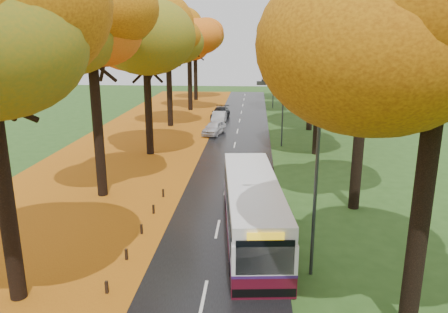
# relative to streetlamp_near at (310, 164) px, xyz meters

# --- Properties ---
(road) EXTENTS (6.50, 90.00, 0.04)m
(road) POSITION_rel_streetlamp_near_xyz_m (-3.95, 17.00, -4.69)
(road) COLOR black
(road) RESTS_ON ground
(centre_line) EXTENTS (0.12, 90.00, 0.01)m
(centre_line) POSITION_rel_streetlamp_near_xyz_m (-3.95, 17.00, -4.67)
(centre_line) COLOR silver
(centre_line) RESTS_ON road
(leaf_verge) EXTENTS (12.00, 90.00, 0.02)m
(leaf_verge) POSITION_rel_streetlamp_near_xyz_m (-12.95, 17.00, -4.70)
(leaf_verge) COLOR #90420D
(leaf_verge) RESTS_ON ground
(leaf_drift) EXTENTS (0.90, 90.00, 0.01)m
(leaf_drift) POSITION_rel_streetlamp_near_xyz_m (-7.00, 17.00, -4.67)
(leaf_drift) COLOR #B56C12
(leaf_drift) RESTS_ON road
(trees_left) EXTENTS (9.20, 74.00, 13.88)m
(trees_left) POSITION_rel_streetlamp_near_xyz_m (-11.13, 19.06, 4.82)
(trees_left) COLOR black
(trees_left) RESTS_ON ground
(trees_right) EXTENTS (9.30, 74.20, 13.96)m
(trees_right) POSITION_rel_streetlamp_near_xyz_m (3.24, 18.91, 4.98)
(trees_right) COLOR black
(trees_right) RESTS_ON ground
(bollard_row) EXTENTS (0.11, 23.51, 0.52)m
(bollard_row) POSITION_rel_streetlamp_near_xyz_m (-7.65, -3.30, -4.45)
(bollard_row) COLOR black
(bollard_row) RESTS_ON ground
(streetlamp_near) EXTENTS (2.45, 0.18, 8.00)m
(streetlamp_near) POSITION_rel_streetlamp_near_xyz_m (0.00, 0.00, 0.00)
(streetlamp_near) COLOR #333538
(streetlamp_near) RESTS_ON ground
(streetlamp_mid) EXTENTS (2.45, 0.18, 8.00)m
(streetlamp_mid) POSITION_rel_streetlamp_near_xyz_m (0.00, 22.00, 0.00)
(streetlamp_mid) COLOR #333538
(streetlamp_mid) RESTS_ON ground
(streetlamp_far) EXTENTS (2.45, 0.18, 8.00)m
(streetlamp_far) POSITION_rel_streetlamp_near_xyz_m (0.00, 44.00, 0.00)
(streetlamp_far) COLOR #333538
(streetlamp_far) RESTS_ON ground
(bus) EXTENTS (3.44, 10.88, 2.81)m
(bus) POSITION_rel_streetlamp_near_xyz_m (-2.20, 3.25, -3.20)
(bus) COLOR #4A0B19
(bus) RESTS_ON road
(car_white) EXTENTS (2.48, 4.18, 1.33)m
(car_white) POSITION_rel_streetlamp_near_xyz_m (-6.22, 26.28, -4.01)
(car_white) COLOR silver
(car_white) RESTS_ON road
(car_silver) EXTENTS (1.47, 4.12, 1.35)m
(car_silver) POSITION_rel_streetlamp_near_xyz_m (-6.20, 31.79, -4.00)
(car_silver) COLOR #ACAEB4
(car_silver) RESTS_ON road
(car_dark) EXTENTS (2.20, 4.79, 1.36)m
(car_dark) POSITION_rel_streetlamp_near_xyz_m (-6.30, 35.16, -4.00)
(car_dark) COLOR black
(car_dark) RESTS_ON road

